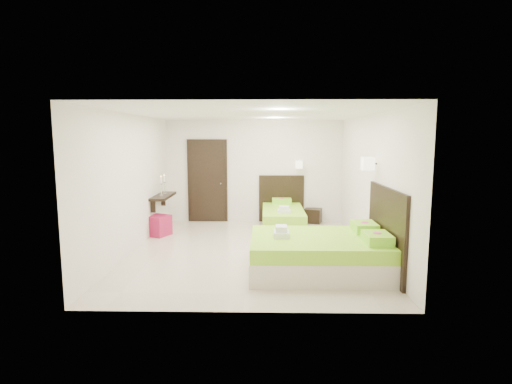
{
  "coord_description": "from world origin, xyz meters",
  "views": [
    {
      "loc": [
        0.26,
        -7.47,
        2.16
      ],
      "look_at": [
        0.1,
        0.3,
        1.1
      ],
      "focal_mm": 28.0,
      "sensor_mm": 36.0,
      "label": 1
    }
  ],
  "objects_px": {
    "nightstand": "(313,216)",
    "ottoman": "(158,225)",
    "bed_single": "(283,217)",
    "bed_double": "(324,252)"
  },
  "relations": [
    {
      "from": "bed_single",
      "to": "ottoman",
      "type": "relative_size",
      "value": 4.3
    },
    {
      "from": "bed_double",
      "to": "ottoman",
      "type": "relative_size",
      "value": 4.93
    },
    {
      "from": "bed_double",
      "to": "nightstand",
      "type": "distance_m",
      "value": 3.75
    },
    {
      "from": "nightstand",
      "to": "ottoman",
      "type": "bearing_deg",
      "value": -140.65
    },
    {
      "from": "bed_double",
      "to": "ottoman",
      "type": "xyz_separation_m",
      "value": [
        -3.33,
        2.33,
        -0.1
      ]
    },
    {
      "from": "bed_single",
      "to": "bed_double",
      "type": "xyz_separation_m",
      "value": [
        0.52,
        -3.03,
        0.04
      ]
    },
    {
      "from": "bed_double",
      "to": "bed_single",
      "type": "bearing_deg",
      "value": 99.77
    },
    {
      "from": "bed_double",
      "to": "ottoman",
      "type": "distance_m",
      "value": 4.06
    },
    {
      "from": "ottoman",
      "to": "bed_double",
      "type": "bearing_deg",
      "value": -34.97
    },
    {
      "from": "bed_single",
      "to": "bed_double",
      "type": "height_order",
      "value": "bed_double"
    }
  ]
}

